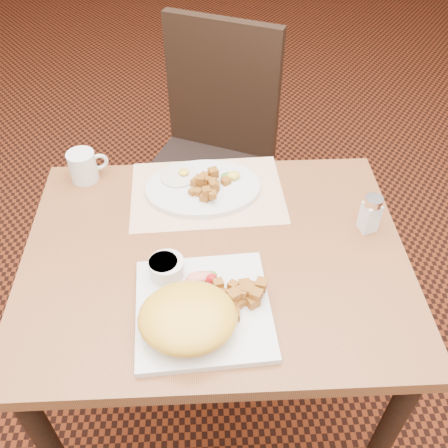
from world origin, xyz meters
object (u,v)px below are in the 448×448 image
table (215,283)px  plate_oval (203,188)px  plate_square (203,309)px  salt_shaker (370,213)px  coffee_mug (84,166)px  chair_far (211,147)px

table → plate_oval: bearing=95.8°
plate_square → plate_oval: size_ratio=0.92×
salt_shaker → coffee_mug: 0.75m
table → plate_square: 0.20m
table → salt_shaker: size_ratio=9.00×
chair_far → plate_oval: bearing=110.0°
plate_square → salt_shaker: salt_shaker is taller
table → plate_square: plate_square is taller
plate_square → coffee_mug: bearing=124.3°
chair_far → coffee_mug: (-0.35, -0.42, 0.25)m
plate_oval → table: bearing=-84.2°
coffee_mug → chair_far: bearing=50.3°
chair_far → coffee_mug: size_ratio=9.27×
plate_oval → salt_shaker: salt_shaker is taller
table → salt_shaker: 0.41m
chair_far → plate_square: chair_far is taller
chair_far → plate_square: 0.91m
coffee_mug → table: bearing=-40.8°
chair_far → plate_square: size_ratio=3.46×
plate_square → plate_oval: bearing=89.0°
table → salt_shaker: bearing=10.0°
table → salt_shaker: salt_shaker is taller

